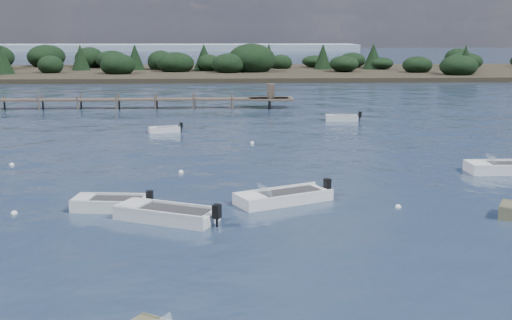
{
  "coord_description": "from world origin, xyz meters",
  "views": [
    {
      "loc": [
        -1.06,
        -24.25,
        8.95
      ],
      "look_at": [
        0.73,
        14.0,
        1.0
      ],
      "focal_mm": 45.0,
      "sensor_mm": 36.0,
      "label": 1
    }
  ],
  "objects_px": {
    "dinghy_mid_grey": "(166,216)",
    "dinghy_mid_white_b": "(508,170)",
    "tender_far_white": "(164,131)",
    "dinghy_extra_b": "(110,206)",
    "jetty": "(40,100)",
    "tender_far_grey_b": "(342,119)",
    "dinghy_mid_white_a": "(283,199)"
  },
  "relations": [
    {
      "from": "dinghy_mid_white_b",
      "to": "tender_far_white",
      "type": "bearing_deg",
      "value": 144.16
    },
    {
      "from": "dinghy_mid_white_b",
      "to": "jetty",
      "type": "relative_size",
      "value": 0.09
    },
    {
      "from": "dinghy_mid_grey",
      "to": "dinghy_mid_white_b",
      "type": "bearing_deg",
      "value": 24.12
    },
    {
      "from": "dinghy_mid_grey",
      "to": "tender_far_grey_b",
      "type": "bearing_deg",
      "value": 66.28
    },
    {
      "from": "dinghy_mid_white_a",
      "to": "dinghy_mid_white_b",
      "type": "bearing_deg",
      "value": 23.15
    },
    {
      "from": "tender_far_grey_b",
      "to": "dinghy_extra_b",
      "type": "xyz_separation_m",
      "value": [
        -17.12,
        -30.14,
        0.0
      ]
    },
    {
      "from": "tender_far_white",
      "to": "dinghy_mid_white_a",
      "type": "bearing_deg",
      "value": -70.16
    },
    {
      "from": "tender_far_grey_b",
      "to": "dinghy_extra_b",
      "type": "relative_size",
      "value": 0.86
    },
    {
      "from": "tender_far_grey_b",
      "to": "tender_far_white",
      "type": "bearing_deg",
      "value": -159.3
    },
    {
      "from": "dinghy_mid_white_a",
      "to": "tender_far_white",
      "type": "bearing_deg",
      "value": 109.84
    },
    {
      "from": "dinghy_mid_grey",
      "to": "dinghy_mid_white_b",
      "type": "distance_m",
      "value": 22.55
    },
    {
      "from": "tender_far_grey_b",
      "to": "dinghy_extra_b",
      "type": "distance_m",
      "value": 34.66
    },
    {
      "from": "dinghy_mid_grey",
      "to": "dinghy_mid_white_a",
      "type": "relative_size",
      "value": 0.97
    },
    {
      "from": "dinghy_mid_white_b",
      "to": "jetty",
      "type": "distance_m",
      "value": 51.11
    },
    {
      "from": "tender_far_white",
      "to": "dinghy_extra_b",
      "type": "relative_size",
      "value": 0.74
    },
    {
      "from": "tender_far_white",
      "to": "dinghy_mid_grey",
      "type": "bearing_deg",
      "value": -84.51
    },
    {
      "from": "dinghy_mid_grey",
      "to": "tender_far_white",
      "type": "xyz_separation_m",
      "value": [
        -2.49,
        25.87,
        -0.04
      ]
    },
    {
      "from": "tender_far_white",
      "to": "jetty",
      "type": "height_order",
      "value": "jetty"
    },
    {
      "from": "dinghy_mid_white_b",
      "to": "jetty",
      "type": "height_order",
      "value": "jetty"
    },
    {
      "from": "tender_far_white",
      "to": "dinghy_extra_b",
      "type": "xyz_separation_m",
      "value": [
        -0.5,
        -23.86,
        0.03
      ]
    },
    {
      "from": "tender_far_white",
      "to": "dinghy_mid_white_b",
      "type": "xyz_separation_m",
      "value": [
        23.07,
        -16.66,
        0.04
      ]
    },
    {
      "from": "dinghy_mid_white_b",
      "to": "dinghy_mid_grey",
      "type": "bearing_deg",
      "value": -155.88
    },
    {
      "from": "dinghy_mid_white_a",
      "to": "tender_far_grey_b",
      "type": "bearing_deg",
      "value": 74.11
    },
    {
      "from": "jetty",
      "to": "tender_far_white",
      "type": "bearing_deg",
      "value": -48.12
    },
    {
      "from": "dinghy_mid_grey",
      "to": "tender_far_white",
      "type": "relative_size",
      "value": 1.73
    },
    {
      "from": "tender_far_white",
      "to": "jetty",
      "type": "relative_size",
      "value": 0.05
    },
    {
      "from": "jetty",
      "to": "tender_far_grey_b",
      "type": "bearing_deg",
      "value": -18.69
    },
    {
      "from": "tender_far_grey_b",
      "to": "dinghy_mid_white_b",
      "type": "xyz_separation_m",
      "value": [
        6.45,
        -22.94,
        0.02
      ]
    },
    {
      "from": "dinghy_extra_b",
      "to": "dinghy_mid_white_a",
      "type": "bearing_deg",
      "value": 5.71
    },
    {
      "from": "dinghy_extra_b",
      "to": "dinghy_mid_white_b",
      "type": "relative_size",
      "value": 0.73
    },
    {
      "from": "jetty",
      "to": "dinghy_mid_grey",
      "type": "bearing_deg",
      "value": -67.49
    },
    {
      "from": "tender_far_grey_b",
      "to": "dinghy_extra_b",
      "type": "height_order",
      "value": "dinghy_extra_b"
    }
  ]
}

